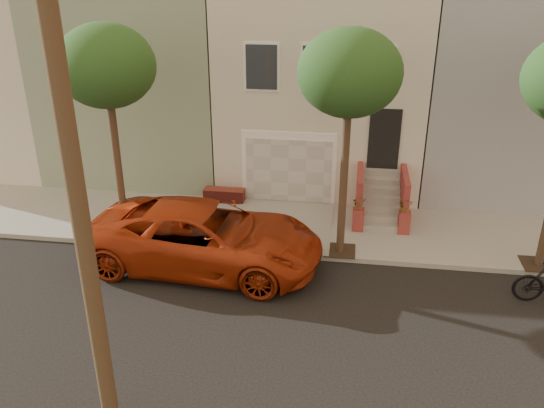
# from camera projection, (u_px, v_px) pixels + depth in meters

# --- Properties ---
(ground) EXTENTS (90.00, 90.00, 0.00)m
(ground) POSITION_uv_depth(u_px,v_px,m) (290.00, 334.00, 13.12)
(ground) COLOR black
(ground) RESTS_ON ground
(sidewalk) EXTENTS (40.00, 3.70, 0.15)m
(sidewalk) POSITION_uv_depth(u_px,v_px,m) (310.00, 228.00, 17.91)
(sidewalk) COLOR gray
(sidewalk) RESTS_ON ground
(house_row) EXTENTS (33.10, 11.70, 7.00)m
(house_row) POSITION_uv_depth(u_px,v_px,m) (325.00, 77.00, 21.69)
(house_row) COLOR beige
(house_row) RESTS_ON sidewalk
(tree_left) EXTENTS (2.70, 2.57, 6.30)m
(tree_left) POSITION_uv_depth(u_px,v_px,m) (106.00, 67.00, 15.17)
(tree_left) COLOR #2D2116
(tree_left) RESTS_ON sidewalk
(tree_mid) EXTENTS (2.70, 2.57, 6.30)m
(tree_mid) POSITION_uv_depth(u_px,v_px,m) (350.00, 74.00, 14.33)
(tree_mid) COLOR #2D2116
(tree_mid) RESTS_ON sidewalk
(pickup_truck) EXTENTS (6.70, 3.47, 1.80)m
(pickup_truck) POSITION_uv_depth(u_px,v_px,m) (205.00, 237.00, 15.61)
(pickup_truck) COLOR #9C2A0D
(pickup_truck) RESTS_ON ground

